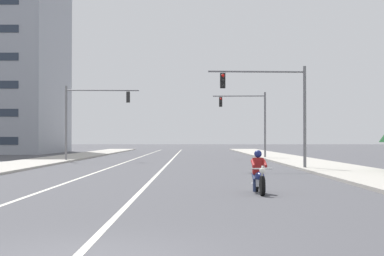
{
  "coord_description": "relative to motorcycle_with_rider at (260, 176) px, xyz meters",
  "views": [
    {
      "loc": [
        1.64,
        -9.48,
        1.84
      ],
      "look_at": [
        1.56,
        25.66,
        2.47
      ],
      "focal_mm": 57.26,
      "sensor_mm": 36.0,
      "label": 1
    }
  ],
  "objects": [
    {
      "name": "sidewalk_kerb_right",
      "position": [
        6.33,
        28.89,
        -0.52
      ],
      "size": [
        4.4,
        110.0,
        0.14
      ],
      "primitive_type": "cube",
      "color": "#ADA89E",
      "rests_on": "ground"
    },
    {
      "name": "traffic_signal_near_left",
      "position": [
        -10.81,
        29.66,
        3.58
      ],
      "size": [
        6.04,
        0.67,
        6.2
      ],
      "color": "slate",
      "rests_on": "ground"
    },
    {
      "name": "lane_stripe_left",
      "position": [
        -7.51,
        33.89,
        -0.58
      ],
      "size": [
        0.16,
        100.0,
        0.01
      ],
      "primitive_type": "cube",
      "color": "beige",
      "rests_on": "ground"
    },
    {
      "name": "traffic_signal_near_right",
      "position": [
        2.78,
        15.85,
        3.57
      ],
      "size": [
        5.89,
        0.65,
        6.2
      ],
      "color": "slate",
      "rests_on": "ground"
    },
    {
      "name": "lane_stripe_center",
      "position": [
        -4.05,
        33.89,
        -0.58
      ],
      "size": [
        0.16,
        100.0,
        0.01
      ],
      "primitive_type": "cube",
      "color": "beige",
      "rests_on": "ground"
    },
    {
      "name": "traffic_signal_mid_right",
      "position": [
        3.15,
        36.38,
        3.52
      ],
      "size": [
        4.95,
        0.42,
        6.2
      ],
      "color": "slate",
      "rests_on": "ground"
    },
    {
      "name": "sidewalk_kerb_left",
      "position": [
        -14.11,
        28.89,
        -0.52
      ],
      "size": [
        4.4,
        110.0,
        0.14
      ],
      "primitive_type": "cube",
      "color": "#ADA89E",
      "rests_on": "ground"
    },
    {
      "name": "motorcycle_with_rider",
      "position": [
        0.0,
        0.0,
        0.0
      ],
      "size": [
        0.7,
        2.19,
        1.46
      ],
      "color": "black",
      "rests_on": "ground"
    }
  ]
}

